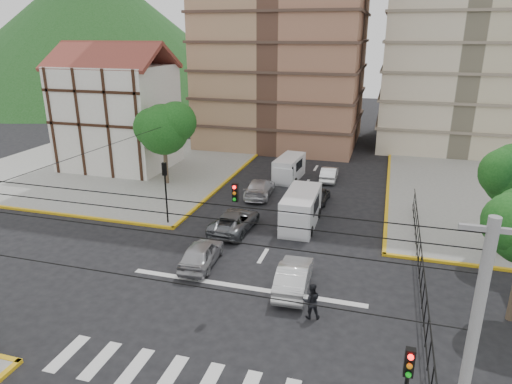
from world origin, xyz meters
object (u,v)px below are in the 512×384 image
at_px(van_left_lane, 289,169).
at_px(car_silver_front_left, 201,253).
at_px(car_white_front_right, 294,276).
at_px(pedestrian_crosswalk, 311,301).
at_px(traffic_light_nw, 165,183).
at_px(van_right_lane, 300,211).

height_order(van_left_lane, car_silver_front_left, van_left_lane).
xyz_separation_m(van_left_lane, car_white_front_right, (4.39, -18.58, -0.28)).
height_order(car_white_front_right, pedestrian_crosswalk, pedestrian_crosswalk).
relative_size(traffic_light_nw, car_silver_front_left, 1.00).
bearing_deg(traffic_light_nw, pedestrian_crosswalk, -35.40).
bearing_deg(van_left_lane, pedestrian_crosswalk, -69.89).
xyz_separation_m(car_silver_front_left, pedestrian_crosswalk, (7.05, -3.43, 0.15)).
bearing_deg(van_right_lane, van_left_lane, 106.05).
distance_m(van_right_lane, car_silver_front_left, 8.38).
height_order(van_right_lane, van_left_lane, van_right_lane).
xyz_separation_m(van_left_lane, pedestrian_crosswalk, (5.71, -20.89, -0.14)).
height_order(traffic_light_nw, van_right_lane, traffic_light_nw).
bearing_deg(pedestrian_crosswalk, traffic_light_nw, -50.38).
distance_m(van_left_lane, pedestrian_crosswalk, 21.65).
xyz_separation_m(van_right_lane, pedestrian_crosswalk, (2.60, -10.51, -0.29)).
bearing_deg(traffic_light_nw, van_right_lane, 13.67).
xyz_separation_m(car_silver_front_left, car_white_front_right, (5.73, -1.13, 0.01)).
bearing_deg(van_right_lane, traffic_light_nw, -166.95).
height_order(traffic_light_nw, pedestrian_crosswalk, traffic_light_nw).
distance_m(van_right_lane, pedestrian_crosswalk, 10.84).
distance_m(car_silver_front_left, pedestrian_crosswalk, 7.84).
xyz_separation_m(van_right_lane, car_white_front_right, (1.28, -8.21, -0.43)).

